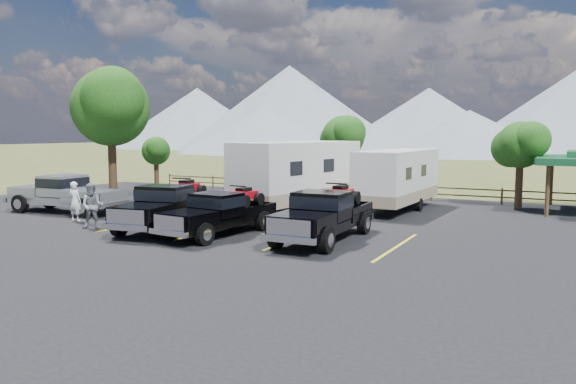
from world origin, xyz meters
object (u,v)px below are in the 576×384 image
at_px(rig_right, 324,214).
at_px(trailer_right, 398,179).
at_px(rig_center, 220,212).
at_px(person_b, 92,206).
at_px(person_a, 75,201).
at_px(pickup_silver, 66,193).
at_px(tree_big_nw, 110,108).
at_px(trailer_center, 298,175).
at_px(rig_left, 168,205).
at_px(trailer_left, 265,179).

height_order(rig_right, trailer_right, trailer_right).
height_order(rig_center, person_b, person_b).
bearing_deg(person_a, rig_right, -177.60).
relative_size(rig_right, pickup_silver, 0.96).
bearing_deg(person_b, person_a, 120.02).
bearing_deg(tree_big_nw, pickup_silver, -78.18).
bearing_deg(tree_big_nw, person_b, -51.00).
bearing_deg(rig_center, person_b, -161.52).
height_order(rig_center, trailer_center, trailer_center).
distance_m(rig_right, trailer_right, 9.39).
bearing_deg(rig_left, rig_right, -3.35).
distance_m(rig_center, person_a, 8.04).
xyz_separation_m(trailer_left, person_b, (-3.07, -9.73, -0.56)).
relative_size(person_a, person_b, 0.94).
bearing_deg(trailer_right, tree_big_nw, -161.90).
xyz_separation_m(rig_left, person_b, (-2.93, -1.42, -0.04)).
relative_size(rig_center, person_b, 3.01).
bearing_deg(pickup_silver, rig_center, 77.01).
relative_size(trailer_center, pickup_silver, 1.59).
distance_m(rig_center, trailer_center, 7.45).
height_order(trailer_center, person_b, trailer_center).
relative_size(rig_center, trailer_center, 0.56).
height_order(rig_right, person_b, rig_right).
bearing_deg(trailer_right, rig_left, -122.59).
relative_size(rig_left, person_a, 3.54).
xyz_separation_m(rig_right, trailer_center, (-4.29, 6.48, 0.89)).
xyz_separation_m(person_a, person_b, (2.31, -1.14, 0.06)).
distance_m(tree_big_nw, person_b, 10.27).
height_order(trailer_right, pickup_silver, trailer_right).
bearing_deg(rig_center, rig_right, 18.23).
bearing_deg(trailer_center, person_b, -114.35).
distance_m(tree_big_nw, rig_right, 17.08).
bearing_deg(rig_right, trailer_right, 87.98).
height_order(rig_right, person_a, rig_right).
bearing_deg(trailer_right, pickup_silver, -147.41).
height_order(rig_right, pickup_silver, rig_right).
bearing_deg(pickup_silver, rig_right, 82.92).
relative_size(rig_left, trailer_center, 0.62).
relative_size(rig_right, person_b, 3.24).
height_order(tree_big_nw, trailer_left, tree_big_nw).
bearing_deg(rig_right, tree_big_nw, 161.36).
bearing_deg(trailer_center, trailer_left, 165.62).
height_order(rig_center, trailer_left, trailer_left).
bearing_deg(person_a, pickup_silver, -36.53).
bearing_deg(rig_left, pickup_silver, 159.93).
xyz_separation_m(tree_big_nw, trailer_center, (11.40, 1.49, -3.65)).
height_order(rig_center, trailer_right, trailer_right).
bearing_deg(trailer_left, pickup_silver, -150.71).
distance_m(rig_center, person_b, 5.87).
height_order(tree_big_nw, rig_right, tree_big_nw).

